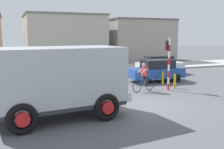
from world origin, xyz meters
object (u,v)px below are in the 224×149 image
truck_foreground (58,78)px  traffic_light_pole (168,57)px  car_white_mid (156,70)px  bollard_near (175,81)px  car_far_side (159,65)px  car_red_near (68,70)px  bollard_far (163,78)px  cyclist (144,77)px

truck_foreground → traffic_light_pole: bearing=23.0°
car_white_mid → bollard_near: bearing=-94.9°
car_far_side → bollard_near: (-2.46, -5.81, -0.37)m
truck_foreground → car_far_side: size_ratio=1.36×
car_red_near → car_white_mid: 6.49m
traffic_light_pole → bollard_far: bearing=67.1°
car_red_near → bollard_far: (5.71, -3.89, -0.37)m
truck_foreground → bollard_far: size_ratio=6.26×
bollard_near → car_far_side: bearing=67.1°
car_white_mid → bollard_far: car_white_mid is taller
truck_foreground → bollard_near: size_ratio=6.26×
traffic_light_pole → cyclist: bearing=173.5°
truck_foreground → car_red_near: bearing=75.0°
truck_foreground → bollard_near: (8.02, 3.34, -1.22)m
car_white_mid → truck_foreground: bearing=-143.9°
car_white_mid → bollard_far: size_ratio=4.53×
car_red_near → cyclist: bearing=-57.3°
truck_foreground → bollard_far: 9.40m
car_red_near → bollard_near: size_ratio=4.74×
car_white_mid → bollard_near: (-0.23, -2.67, -0.37)m
truck_foreground → car_white_mid: truck_foreground is taller
bollard_near → bollard_far: (0.00, 1.40, 0.00)m
car_white_mid → car_red_near: bearing=156.2°
car_white_mid → bollard_near: car_white_mid is taller
cyclist → traffic_light_pole: (1.58, -0.18, 1.20)m
car_far_side → car_red_near: bearing=-176.3°
truck_foreground → car_far_side: 13.94m
cyclist → car_white_mid: size_ratio=0.42×
truck_foreground → bollard_far: (8.02, 4.74, -1.22)m
traffic_light_pole → bollard_far: 2.41m
truck_foreground → bollard_far: bearing=30.6°
bollard_near → bollard_far: bearing=90.0°
car_white_mid → car_far_side: same height
truck_foreground → cyclist: bearing=29.8°
car_red_near → bollard_far: size_ratio=4.74×
car_red_near → car_far_side: (8.17, 0.53, 0.00)m
car_red_near → bollard_far: car_red_near is taller
bollard_far → car_far_side: bearing=60.9°
cyclist → traffic_light_pole: 2.00m
cyclist → traffic_light_pole: traffic_light_pole is taller
car_red_near → car_white_mid: size_ratio=1.05×
cyclist → car_white_mid: cyclist is taller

